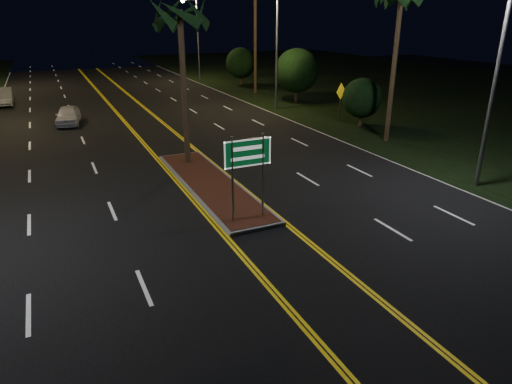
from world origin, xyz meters
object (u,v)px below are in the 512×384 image
palm_median (180,15)px  car_far (3,95)px  streetlight_right_near (493,57)px  shrub_far (241,63)px  shrub_near (362,98)px  streetlight_right_far (195,30)px  warning_sign (340,96)px  highway_sign (248,161)px  car_near (68,114)px  median_island (211,184)px  streetlight_right_mid (273,37)px  shrub_mid (297,71)px

palm_median → car_far: bearing=112.5°
streetlight_right_near → shrub_far: bearing=84.6°
shrub_near → shrub_far: bearing=89.2°
streetlight_right_near → streetlight_right_far: 40.00m
streetlight_right_far → warning_sign: 26.57m
highway_sign → shrub_far: shrub_far is taller
shrub_far → warning_sign: size_ratio=1.44×
highway_sign → streetlight_right_far: bearing=74.9°
streetlight_right_near → car_near: streetlight_right_near is taller
median_island → streetlight_right_mid: bearing=54.7°
median_island → car_far: car_far is taller
median_island → streetlight_right_far: (10.61, 35.00, 5.57)m
shrub_far → car_far: bearing=-173.8°
streetlight_right_mid → streetlight_right_far: same height
streetlight_right_far → shrub_near: (2.89, -28.00, -3.71)m
streetlight_right_mid → warning_sign: 7.66m
streetlight_right_near → shrub_mid: (3.39, 22.00, -2.93)m
highway_sign → car_near: bearing=103.7°
median_island → streetlight_right_far: size_ratio=1.14×
warning_sign → median_island: bearing=-170.3°
streetlight_right_mid → car_far: 23.65m
highway_sign → streetlight_right_mid: bearing=61.1°
streetlight_right_far → shrub_near: streetlight_right_far is taller
median_island → streetlight_right_near: streetlight_right_near is taller
streetlight_right_near → median_island: bearing=154.8°
shrub_near → shrub_mid: shrub_mid is taller
shrub_mid → car_near: 19.07m
highway_sign → car_near: highway_sign is taller
palm_median → shrub_far: palm_median is taller
streetlight_right_near → palm_median: size_ratio=1.08×
shrub_far → warning_sign: 20.20m
highway_sign → warning_sign: highway_sign is taller
median_island → shrub_near: size_ratio=3.11×
shrub_far → car_near: shrub_far is taller
car_far → warning_sign: (22.50, -17.65, 1.00)m
shrub_mid → car_near: size_ratio=1.03×
streetlight_right_near → car_near: 26.69m
streetlight_right_mid → streetlight_right_far: size_ratio=1.00×
car_near → shrub_far: bearing=43.6°
streetlight_right_near → streetlight_right_mid: size_ratio=1.00×
palm_median → shrub_near: size_ratio=2.52×
shrub_near → warning_sign: shrub_near is taller
streetlight_right_mid → shrub_near: size_ratio=2.73×
streetlight_right_near → car_near: size_ratio=2.01×
streetlight_right_near → palm_median: streetlight_right_near is taller
streetlight_right_mid → palm_median: 15.73m
streetlight_right_far → car_far: streetlight_right_far is taller
streetlight_right_near → palm_median: 13.69m
car_near → car_far: (-4.56, 10.34, 0.07)m
streetlight_right_mid → streetlight_right_far: (0.00, 20.00, 0.00)m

